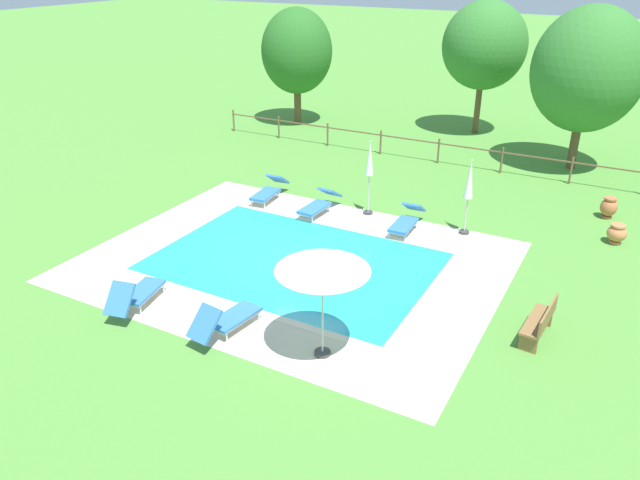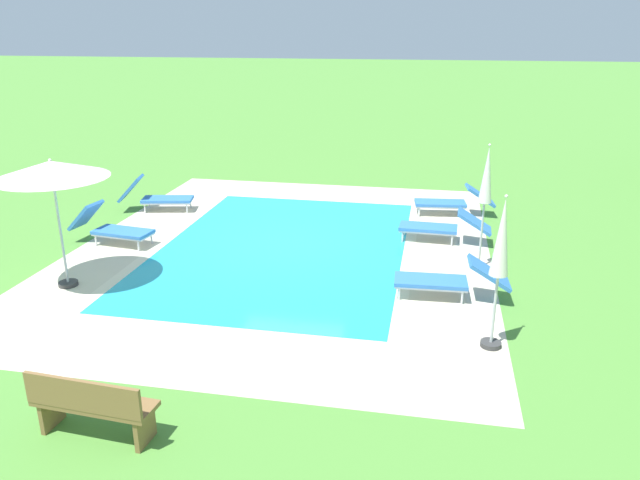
{
  "view_description": "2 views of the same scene",
  "coord_description": "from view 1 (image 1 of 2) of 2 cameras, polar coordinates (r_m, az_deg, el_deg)",
  "views": [
    {
      "loc": [
        8.04,
        -13.18,
        8.03
      ],
      "look_at": [
        0.57,
        0.5,
        0.6
      ],
      "focal_mm": 34.16,
      "sensor_mm": 36.0,
      "label": 1
    },
    {
      "loc": [
        12.33,
        3.19,
        4.67
      ],
      "look_at": [
        1.07,
        1.03,
        0.62
      ],
      "focal_mm": 34.16,
      "sensor_mm": 36.0,
      "label": 2
    }
  ],
  "objects": [
    {
      "name": "ground_plane",
      "position": [
        17.4,
        -2.43,
        -2.02
      ],
      "size": [
        160.0,
        160.0,
        0.0
      ],
      "primitive_type": "plane",
      "color": "#518E38"
    },
    {
      "name": "swimming_pool_water",
      "position": [
        17.4,
        -2.43,
        -2.01
      ],
      "size": [
        7.76,
        5.28,
        0.01
      ],
      "primitive_type": "cube",
      "color": "#23A8C1",
      "rests_on": "ground"
    },
    {
      "name": "sun_lounger_north_far",
      "position": [
        20.44,
        -0.09,
        3.45
      ],
      "size": [
        0.69,
        2.06,
        0.77
      ],
      "color": "#3370BC",
      "rests_on": "ground"
    },
    {
      "name": "tree_east_mid",
      "position": [
        26.13,
        23.81,
        14.37
      ],
      "size": [
        4.23,
        4.23,
        6.31
      ],
      "color": "brown",
      "rests_on": "ground"
    },
    {
      "name": "tree_far_west",
      "position": [
        30.29,
        15.16,
        17.18
      ],
      "size": [
        3.86,
        3.86,
        6.1
      ],
      "color": "brown",
      "rests_on": "ground"
    },
    {
      "name": "terracotta_urn_by_tree",
      "position": [
        22.22,
        25.43,
        2.8
      ],
      "size": [
        0.54,
        0.54,
        0.72
      ],
      "color": "#B7663D",
      "rests_on": "ground"
    },
    {
      "name": "pool_coping_rim",
      "position": [
        17.4,
        -2.43,
        -1.99
      ],
      "size": [
        8.24,
        5.76,
        0.01
      ],
      "color": "beige",
      "rests_on": "ground"
    },
    {
      "name": "terracotta_urn_near_fence",
      "position": [
        20.39,
        26.05,
        0.57
      ],
      "size": [
        0.57,
        0.57,
        0.61
      ],
      "color": "#C67547",
      "rests_on": "ground"
    },
    {
      "name": "sun_lounger_north_end",
      "position": [
        21.69,
        -4.8,
        4.7
      ],
      "size": [
        0.8,
        2.08,
        0.8
      ],
      "color": "#3370BC",
      "rests_on": "ground"
    },
    {
      "name": "sun_lounger_north_mid",
      "position": [
        14.24,
        -8.77,
        -7.32
      ],
      "size": [
        0.84,
        1.98,
        0.93
      ],
      "color": "#3370BC",
      "rests_on": "ground"
    },
    {
      "name": "perimeter_fence",
      "position": [
        25.88,
        11.07,
        8.5
      ],
      "size": [
        20.9,
        0.08,
        1.05
      ],
      "color": "brown",
      "rests_on": "ground"
    },
    {
      "name": "patio_umbrella_closed_row_west",
      "position": [
        20.01,
        4.68,
        7.03
      ],
      "size": [
        0.32,
        0.32,
        2.54
      ],
      "color": "#383838",
      "rests_on": "ground"
    },
    {
      "name": "tree_west_mid",
      "position": [
        31.25,
        -2.19,
        17.25
      ],
      "size": [
        3.49,
        3.49,
        5.63
      ],
      "color": "brown",
      "rests_on": "ground"
    },
    {
      "name": "sun_lounger_south_mid",
      "position": [
        15.7,
        -16.84,
        -4.85
      ],
      "size": [
        0.98,
        1.98,
        0.95
      ],
      "color": "#3370BC",
      "rests_on": "ground"
    },
    {
      "name": "sun_lounger_north_near_steps",
      "position": [
        19.36,
        8.11,
        1.89
      ],
      "size": [
        0.69,
        2.06,
        0.78
      ],
      "color": "#3370BC",
      "rests_on": "ground"
    },
    {
      "name": "wooden_bench_lawn_side",
      "position": [
        14.73,
        19.97,
        -7.15
      ],
      "size": [
        0.55,
        1.53,
        0.87
      ],
      "color": "olive",
      "rests_on": "ground"
    },
    {
      "name": "patio_umbrella_closed_row_mid_west",
      "position": [
        19.04,
        13.81,
        5.05
      ],
      "size": [
        0.32,
        0.32,
        2.42
      ],
      "color": "#383838",
      "rests_on": "ground"
    },
    {
      "name": "patio_umbrella_open_foreground",
      "position": [
        12.43,
        0.25,
        -2.32
      ],
      "size": [
        2.0,
        2.0,
        2.45
      ],
      "color": "#383838",
      "rests_on": "ground"
    },
    {
      "name": "pool_deck_paving",
      "position": [
        17.4,
        -2.43,
        -2.01
      ],
      "size": [
        11.44,
        8.96,
        0.01
      ],
      "primitive_type": "cube",
      "color": "beige",
      "rests_on": "ground"
    }
  ]
}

